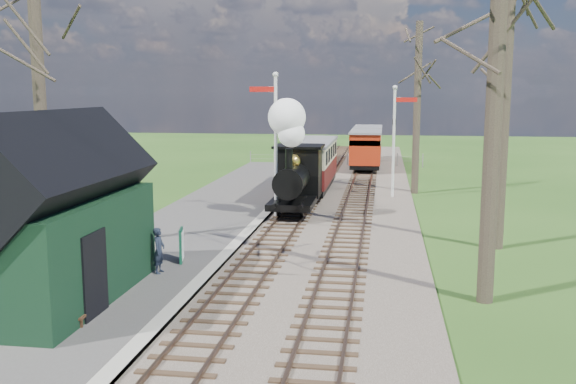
# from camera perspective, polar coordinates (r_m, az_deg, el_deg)

# --- Properties ---
(distant_hills) EXTENTS (114.40, 48.00, 22.02)m
(distant_hills) POSITION_cam_1_polar(r_m,az_deg,el_deg) (78.09, 6.47, -7.18)
(distant_hills) COLOR #385B23
(distant_hills) RESTS_ON ground
(ballast_bed) EXTENTS (8.00, 60.00, 0.10)m
(ballast_bed) POSITION_cam_1_polar(r_m,az_deg,el_deg) (33.16, 4.06, -0.39)
(ballast_bed) COLOR brown
(ballast_bed) RESTS_ON ground
(track_near) EXTENTS (1.60, 60.00, 0.15)m
(track_near) POSITION_cam_1_polar(r_m,az_deg,el_deg) (33.28, 1.83, -0.25)
(track_near) COLOR brown
(track_near) RESTS_ON ground
(track_far) EXTENTS (1.60, 60.00, 0.15)m
(track_far) POSITION_cam_1_polar(r_m,az_deg,el_deg) (33.08, 6.31, -0.36)
(track_far) COLOR brown
(track_far) RESTS_ON ground
(platform) EXTENTS (5.00, 44.00, 0.20)m
(platform) POSITION_cam_1_polar(r_m,az_deg,el_deg) (26.23, -7.86, -2.83)
(platform) COLOR #474442
(platform) RESTS_ON ground
(coping_strip) EXTENTS (0.40, 44.00, 0.21)m
(coping_strip) POSITION_cam_1_polar(r_m,az_deg,el_deg) (25.69, -2.93, -3.00)
(coping_strip) COLOR #B2AD9E
(coping_strip) RESTS_ON ground
(station_shed) EXTENTS (3.25, 6.30, 4.78)m
(station_shed) POSITION_cam_1_polar(r_m,az_deg,el_deg) (17.02, -20.14, -2.29)
(station_shed) COLOR black
(station_shed) RESTS_ON platform
(semaphore_near) EXTENTS (1.22, 0.24, 6.22)m
(semaphore_near) POSITION_cam_1_polar(r_m,az_deg,el_deg) (27.08, -1.25, 5.14)
(semaphore_near) COLOR silver
(semaphore_near) RESTS_ON ground
(semaphore_far) EXTENTS (1.22, 0.24, 5.72)m
(semaphore_far) POSITION_cam_1_polar(r_m,az_deg,el_deg) (32.70, 9.52, 5.20)
(semaphore_far) COLOR silver
(semaphore_far) RESTS_ON ground
(bare_trees) EXTENTS (15.51, 22.39, 12.00)m
(bare_trees) POSITION_cam_1_polar(r_m,az_deg,el_deg) (20.87, 1.71, 8.36)
(bare_trees) COLOR #382D23
(bare_trees) RESTS_ON ground
(fence_line) EXTENTS (12.60, 0.08, 1.00)m
(fence_line) POSITION_cam_1_polar(r_m,az_deg,el_deg) (47.01, 4.19, 2.98)
(fence_line) COLOR slate
(fence_line) RESTS_ON ground
(locomotive) EXTENTS (1.98, 4.62, 4.95)m
(locomotive) POSITION_cam_1_polar(r_m,az_deg,el_deg) (27.84, 0.57, 2.44)
(locomotive) COLOR black
(locomotive) RESTS_ON ground
(coach) EXTENTS (2.31, 7.92, 2.43)m
(coach) POSITION_cam_1_polar(r_m,az_deg,el_deg) (33.90, 2.01, 2.57)
(coach) COLOR black
(coach) RESTS_ON ground
(red_carriage_a) EXTENTS (2.11, 5.23, 2.22)m
(red_carriage_a) POSITION_cam_1_polar(r_m,az_deg,el_deg) (44.03, 6.92, 3.82)
(red_carriage_a) COLOR black
(red_carriage_a) RESTS_ON ground
(red_carriage_b) EXTENTS (2.11, 5.23, 2.22)m
(red_carriage_b) POSITION_cam_1_polar(r_m,az_deg,el_deg) (49.51, 7.11, 4.38)
(red_carriage_b) COLOR black
(red_carriage_b) RESTS_ON ground
(sign_board) EXTENTS (0.25, 0.71, 1.04)m
(sign_board) POSITION_cam_1_polar(r_m,az_deg,el_deg) (20.11, -9.45, -4.69)
(sign_board) COLOR #0F482E
(sign_board) RESTS_ON platform
(bench) EXTENTS (0.50, 1.34, 0.75)m
(bench) POSITION_cam_1_polar(r_m,az_deg,el_deg) (15.81, -18.00, -9.45)
(bench) COLOR #432817
(bench) RESTS_ON platform
(person) EXTENTS (0.32, 0.49, 1.34)m
(person) POSITION_cam_1_polar(r_m,az_deg,el_deg) (18.98, -11.40, -5.11)
(person) COLOR #1B2130
(person) RESTS_ON platform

